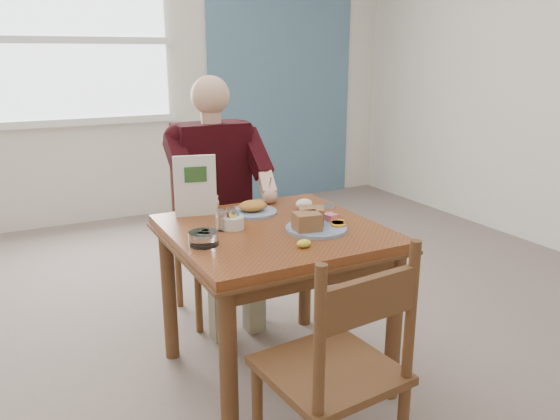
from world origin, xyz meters
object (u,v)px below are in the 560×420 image
chair_far (213,234)px  near_plate (314,223)px  diner (217,182)px  chair_near (338,373)px  table (274,251)px  far_plate (253,208)px

chair_far → near_plate: size_ratio=2.83×
diner → near_plate: bearing=-80.4°
diner → near_plate: 0.83m
chair_near → diner: diner is taller
table → chair_far: (0.00, 0.80, -0.16)m
chair_near → far_plate: bearing=81.3°
chair_far → far_plate: size_ratio=3.08×
chair_near → near_plate: (0.28, 0.64, 0.31)m
table → diner: size_ratio=0.66×
table → near_plate: (0.14, -0.11, 0.14)m
chair_far → diner: 0.34m
table → chair_far: 0.81m
chair_far → chair_near: size_ratio=1.00×
near_plate → diner: bearing=99.6°
chair_near → diner: bearing=84.4°
far_plate → table: bearing=-92.4°
diner → far_plate: diner is taller
chair_far → near_plate: bearing=-81.3°
far_plate → diner: bearing=91.3°
chair_far → table: bearing=-90.0°
diner → far_plate: 0.46m
table → near_plate: 0.23m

